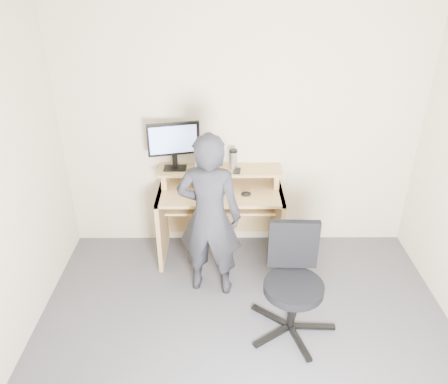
{
  "coord_description": "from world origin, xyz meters",
  "views": [
    {
      "loc": [
        -0.18,
        -2.24,
        2.73
      ],
      "look_at": [
        -0.17,
        1.05,
        0.95
      ],
      "focal_mm": 35.0,
      "sensor_mm": 36.0,
      "label": 1
    }
  ],
  "objects_px": {
    "monitor": "(174,142)",
    "person": "(209,217)",
    "desk": "(220,205)",
    "office_chair": "(293,277)"
  },
  "relations": [
    {
      "from": "monitor",
      "to": "person",
      "type": "height_order",
      "value": "person"
    },
    {
      "from": "monitor",
      "to": "desk",
      "type": "bearing_deg",
      "value": -21.93
    },
    {
      "from": "desk",
      "to": "person",
      "type": "relative_size",
      "value": 0.78
    },
    {
      "from": "desk",
      "to": "person",
      "type": "bearing_deg",
      "value": -98.88
    },
    {
      "from": "desk",
      "to": "person",
      "type": "xyz_separation_m",
      "value": [
        -0.09,
        -0.59,
        0.22
      ]
    },
    {
      "from": "monitor",
      "to": "office_chair",
      "type": "height_order",
      "value": "monitor"
    },
    {
      "from": "desk",
      "to": "monitor",
      "type": "height_order",
      "value": "monitor"
    },
    {
      "from": "monitor",
      "to": "office_chair",
      "type": "bearing_deg",
      "value": -60.8
    },
    {
      "from": "desk",
      "to": "office_chair",
      "type": "xyz_separation_m",
      "value": [
        0.58,
        -1.06,
        -0.05
      ]
    },
    {
      "from": "desk",
      "to": "office_chair",
      "type": "bearing_deg",
      "value": -61.25
    }
  ]
}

